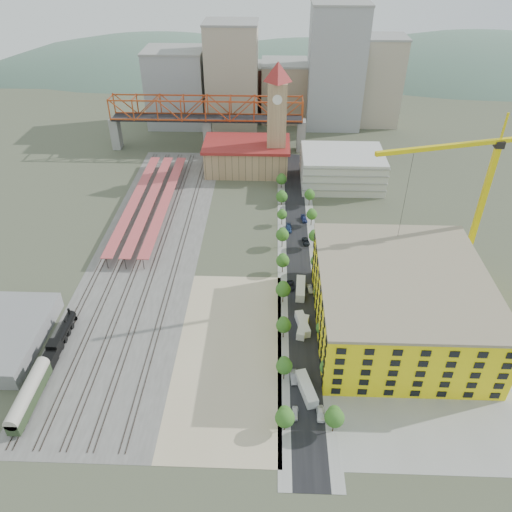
{
  "coord_description": "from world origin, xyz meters",
  "views": [
    {
      "loc": [
        6.56,
        -125.58,
        97.95
      ],
      "look_at": [
        2.08,
        -0.27,
        10.0
      ],
      "focal_mm": 35.0,
      "sensor_mm": 36.0,
      "label": 1
    }
  ],
  "objects_px": {
    "construction_building": "(399,302)",
    "site_trailer_a": "(306,389)",
    "site_trailer_b": "(303,327)",
    "clock_tower": "(277,109)",
    "locomotive": "(60,340)",
    "site_trailer_c": "(303,324)",
    "site_trailer_d": "(300,289)",
    "coach": "(29,395)",
    "tower_crane": "(477,184)",
    "car_0": "(295,413)"
  },
  "relations": [
    {
      "from": "clock_tower",
      "to": "site_trailer_a",
      "type": "xyz_separation_m",
      "value": [
        8.0,
        -124.11,
        -27.28
      ]
    },
    {
      "from": "clock_tower",
      "to": "coach",
      "type": "height_order",
      "value": "clock_tower"
    },
    {
      "from": "site_trailer_a",
      "to": "tower_crane",
      "type": "bearing_deg",
      "value": 29.36
    },
    {
      "from": "clock_tower",
      "to": "site_trailer_c",
      "type": "bearing_deg",
      "value": -85.46
    },
    {
      "from": "site_trailer_c",
      "to": "site_trailer_b",
      "type": "bearing_deg",
      "value": -101.9
    },
    {
      "from": "locomotive",
      "to": "site_trailer_a",
      "type": "relative_size",
      "value": 2.24
    },
    {
      "from": "coach",
      "to": "site_trailer_b",
      "type": "height_order",
      "value": "coach"
    },
    {
      "from": "site_trailer_a",
      "to": "car_0",
      "type": "xyz_separation_m",
      "value": [
        -3.0,
        -6.81,
        -0.75
      ]
    },
    {
      "from": "site_trailer_b",
      "to": "car_0",
      "type": "bearing_deg",
      "value": -83.96
    },
    {
      "from": "locomotive",
      "to": "coach",
      "type": "height_order",
      "value": "coach"
    },
    {
      "from": "coach",
      "to": "site_trailer_a",
      "type": "distance_m",
      "value": 66.27
    },
    {
      "from": "tower_crane",
      "to": "site_trailer_b",
      "type": "relative_size",
      "value": 6.2
    },
    {
      "from": "site_trailer_a",
      "to": "car_0",
      "type": "distance_m",
      "value": 7.48
    },
    {
      "from": "construction_building",
      "to": "locomotive",
      "type": "height_order",
      "value": "construction_building"
    },
    {
      "from": "construction_building",
      "to": "tower_crane",
      "type": "relative_size",
      "value": 0.95
    },
    {
      "from": "site_trailer_b",
      "to": "site_trailer_a",
      "type": "bearing_deg",
      "value": -78.01
    },
    {
      "from": "site_trailer_c",
      "to": "car_0",
      "type": "xyz_separation_m",
      "value": [
        -3.0,
        -30.09,
        -0.58
      ]
    },
    {
      "from": "site_trailer_a",
      "to": "site_trailer_d",
      "type": "relative_size",
      "value": 1.0
    },
    {
      "from": "site_trailer_b",
      "to": "site_trailer_c",
      "type": "distance_m",
      "value": 1.3
    },
    {
      "from": "site_trailer_b",
      "to": "site_trailer_c",
      "type": "relative_size",
      "value": 0.95
    },
    {
      "from": "locomotive",
      "to": "site_trailer_c",
      "type": "xyz_separation_m",
      "value": [
        66.0,
        9.5,
        -0.92
      ]
    },
    {
      "from": "site_trailer_a",
      "to": "construction_building",
      "type": "bearing_deg",
      "value": 27.24
    },
    {
      "from": "locomotive",
      "to": "construction_building",
      "type": "bearing_deg",
      "value": 6.41
    },
    {
      "from": "site_trailer_c",
      "to": "site_trailer_d",
      "type": "bearing_deg",
      "value": 78.1
    },
    {
      "from": "locomotive",
      "to": "site_trailer_b",
      "type": "relative_size",
      "value": 2.69
    },
    {
      "from": "construction_building",
      "to": "site_trailer_d",
      "type": "bearing_deg",
      "value": 150.12
    },
    {
      "from": "tower_crane",
      "to": "car_0",
      "type": "bearing_deg",
      "value": -133.03
    },
    {
      "from": "site_trailer_b",
      "to": "site_trailer_d",
      "type": "bearing_deg",
      "value": 101.99
    },
    {
      "from": "tower_crane",
      "to": "site_trailer_b",
      "type": "xyz_separation_m",
      "value": [
        -49.35,
        -27.29,
        -31.8
      ]
    },
    {
      "from": "locomotive",
      "to": "car_0",
      "type": "distance_m",
      "value": 66.3
    },
    {
      "from": "car_0",
      "to": "clock_tower",
      "type": "bearing_deg",
      "value": 96.34
    },
    {
      "from": "clock_tower",
      "to": "construction_building",
      "type": "bearing_deg",
      "value": -71.22
    },
    {
      "from": "locomotive",
      "to": "coach",
      "type": "distance_m",
      "value": 19.54
    },
    {
      "from": "clock_tower",
      "to": "site_trailer_c",
      "type": "relative_size",
      "value": 5.72
    },
    {
      "from": "clock_tower",
      "to": "site_trailer_c",
      "type": "xyz_separation_m",
      "value": [
        8.0,
        -100.82,
        -27.45
      ]
    },
    {
      "from": "construction_building",
      "to": "site_trailer_c",
      "type": "bearing_deg",
      "value": -178.18
    },
    {
      "from": "clock_tower",
      "to": "locomotive",
      "type": "height_order",
      "value": "clock_tower"
    },
    {
      "from": "site_trailer_c",
      "to": "car_0",
      "type": "bearing_deg",
      "value": -107.59
    },
    {
      "from": "site_trailer_b",
      "to": "site_trailer_c",
      "type": "xyz_separation_m",
      "value": [
        0.0,
        1.29,
        0.07
      ]
    },
    {
      "from": "construction_building",
      "to": "site_trailer_c",
      "type": "relative_size",
      "value": 5.56
    },
    {
      "from": "clock_tower",
      "to": "coach",
      "type": "xyz_separation_m",
      "value": [
        -58.0,
        -129.84,
        -25.47
      ]
    },
    {
      "from": "site_trailer_b",
      "to": "coach",
      "type": "bearing_deg",
      "value": -145.23
    },
    {
      "from": "site_trailer_d",
      "to": "site_trailer_b",
      "type": "bearing_deg",
      "value": -86.28
    },
    {
      "from": "construction_building",
      "to": "site_trailer_c",
      "type": "distance_m",
      "value": 27.26
    },
    {
      "from": "locomotive",
      "to": "site_trailer_b",
      "type": "xyz_separation_m",
      "value": [
        66.0,
        8.21,
        -0.98
      ]
    },
    {
      "from": "coach",
      "to": "site_trailer_a",
      "type": "height_order",
      "value": "coach"
    },
    {
      "from": "site_trailer_b",
      "to": "construction_building",
      "type": "bearing_deg",
      "value": 16.65
    },
    {
      "from": "site_trailer_b",
      "to": "locomotive",
      "type": "bearing_deg",
      "value": -160.92
    },
    {
      "from": "construction_building",
      "to": "site_trailer_a",
      "type": "xyz_separation_m",
      "value": [
        -26.0,
        -24.11,
        -8.0
      ]
    },
    {
      "from": "locomotive",
      "to": "site_trailer_d",
      "type": "xyz_separation_m",
      "value": [
        66.0,
        25.27,
        -0.75
      ]
    }
  ]
}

